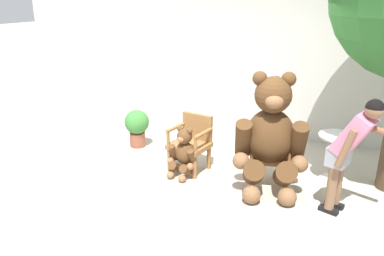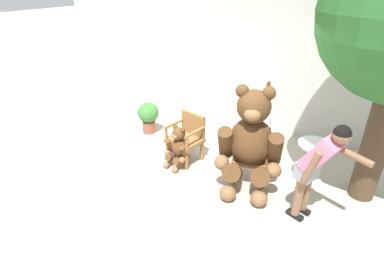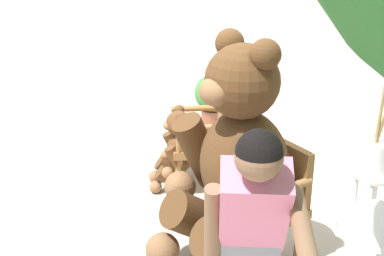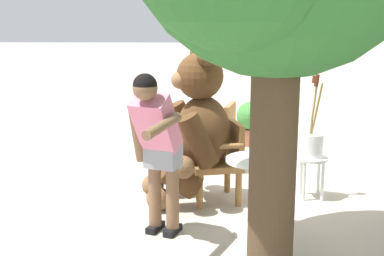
{
  "view_description": "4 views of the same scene",
  "coord_description": "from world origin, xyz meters",
  "px_view_note": "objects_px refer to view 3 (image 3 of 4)",
  "views": [
    {
      "loc": [
        1.24,
        -4.64,
        2.57
      ],
      "look_at": [
        -0.4,
        -0.09,
        0.88
      ],
      "focal_mm": 35.0,
      "sensor_mm": 36.0,
      "label": 1
    },
    {
      "loc": [
        1.71,
        -3.68,
        2.99
      ],
      "look_at": [
        -0.37,
        0.21,
        0.78
      ],
      "focal_mm": 28.0,
      "sensor_mm": 36.0,
      "label": 2
    },
    {
      "loc": [
        3.63,
        -1.15,
        2.32
      ],
      "look_at": [
        -0.1,
        0.13,
        0.78
      ],
      "focal_mm": 50.0,
      "sensor_mm": 36.0,
      "label": 3
    },
    {
      "loc": [
        6.16,
        0.25,
        2.01
      ],
      "look_at": [
        -0.28,
        0.13,
        0.61
      ],
      "focal_mm": 50.0,
      "sensor_mm": 36.0,
      "label": 4
    }
  ],
  "objects_px": {
    "teddy_bear_small": "(176,149)",
    "brush_bucket": "(379,152)",
    "white_stool": "(375,185)",
    "potted_plant": "(213,98)",
    "wooden_chair_right": "(265,198)",
    "wooden_chair_left": "(206,138)",
    "person_visitor": "(252,232)",
    "teddy_bear_large": "(233,160)"
  },
  "relations": [
    {
      "from": "teddy_bear_small",
      "to": "white_stool",
      "type": "distance_m",
      "value": 1.73
    },
    {
      "from": "wooden_chair_right",
      "to": "person_visitor",
      "type": "relative_size",
      "value": 0.57
    },
    {
      "from": "teddy_bear_large",
      "to": "brush_bucket",
      "type": "height_order",
      "value": "teddy_bear_large"
    },
    {
      "from": "wooden_chair_left",
      "to": "person_visitor",
      "type": "bearing_deg",
      "value": -14.91
    },
    {
      "from": "white_stool",
      "to": "brush_bucket",
      "type": "distance_m",
      "value": 0.29
    },
    {
      "from": "wooden_chair_left",
      "to": "white_stool",
      "type": "relative_size",
      "value": 1.87
    },
    {
      "from": "teddy_bear_small",
      "to": "brush_bucket",
      "type": "xyz_separation_m",
      "value": [
        1.14,
        1.29,
        0.26
      ]
    },
    {
      "from": "teddy_bear_small",
      "to": "brush_bucket",
      "type": "relative_size",
      "value": 0.85
    },
    {
      "from": "wooden_chair_left",
      "to": "teddy_bear_small",
      "type": "xyz_separation_m",
      "value": [
        -0.02,
        -0.28,
        -0.08
      ]
    },
    {
      "from": "person_visitor",
      "to": "potted_plant",
      "type": "bearing_deg",
      "value": 161.75
    },
    {
      "from": "wooden_chair_left",
      "to": "teddy_bear_large",
      "type": "distance_m",
      "value": 1.31
    },
    {
      "from": "person_visitor",
      "to": "brush_bucket",
      "type": "xyz_separation_m",
      "value": [
        -1.09,
        1.6,
        -0.26
      ]
    },
    {
      "from": "wooden_chair_right",
      "to": "white_stool",
      "type": "height_order",
      "value": "wooden_chair_right"
    },
    {
      "from": "wooden_chair_right",
      "to": "teddy_bear_small",
      "type": "bearing_deg",
      "value": -167.11
    },
    {
      "from": "teddy_bear_large",
      "to": "brush_bucket",
      "type": "distance_m",
      "value": 1.3
    },
    {
      "from": "white_stool",
      "to": "teddy_bear_small",
      "type": "bearing_deg",
      "value": -131.55
    },
    {
      "from": "wooden_chair_right",
      "to": "teddy_bear_large",
      "type": "distance_m",
      "value": 0.44
    },
    {
      "from": "wooden_chair_right",
      "to": "brush_bucket",
      "type": "height_order",
      "value": "brush_bucket"
    },
    {
      "from": "white_stool",
      "to": "teddy_bear_large",
      "type": "bearing_deg",
      "value": -84.94
    },
    {
      "from": "teddy_bear_large",
      "to": "teddy_bear_small",
      "type": "relative_size",
      "value": 2.16
    },
    {
      "from": "teddy_bear_small",
      "to": "potted_plant",
      "type": "relative_size",
      "value": 1.13
    },
    {
      "from": "person_visitor",
      "to": "brush_bucket",
      "type": "relative_size",
      "value": 1.67
    },
    {
      "from": "white_stool",
      "to": "brush_bucket",
      "type": "height_order",
      "value": "brush_bucket"
    },
    {
      "from": "white_stool",
      "to": "potted_plant",
      "type": "xyz_separation_m",
      "value": [
        -2.36,
        -0.46,
        0.04
      ]
    },
    {
      "from": "potted_plant",
      "to": "white_stool",
      "type": "bearing_deg",
      "value": 11.06
    },
    {
      "from": "person_visitor",
      "to": "potted_plant",
      "type": "height_order",
      "value": "person_visitor"
    },
    {
      "from": "white_stool",
      "to": "brush_bucket",
      "type": "bearing_deg",
      "value": -175.54
    },
    {
      "from": "potted_plant",
      "to": "brush_bucket",
      "type": "bearing_deg",
      "value": 11.07
    },
    {
      "from": "teddy_bear_small",
      "to": "person_visitor",
      "type": "xyz_separation_m",
      "value": [
        2.24,
        -0.31,
        0.53
      ]
    },
    {
      "from": "wooden_chair_left",
      "to": "teddy_bear_large",
      "type": "height_order",
      "value": "teddy_bear_large"
    },
    {
      "from": "brush_bucket",
      "to": "teddy_bear_small",
      "type": "bearing_deg",
      "value": -131.51
    },
    {
      "from": "potted_plant",
      "to": "wooden_chair_left",
      "type": "bearing_deg",
      "value": -23.89
    },
    {
      "from": "wooden_chair_left",
      "to": "brush_bucket",
      "type": "bearing_deg",
      "value": 42.1
    },
    {
      "from": "brush_bucket",
      "to": "white_stool",
      "type": "bearing_deg",
      "value": 4.46
    },
    {
      "from": "brush_bucket",
      "to": "wooden_chair_left",
      "type": "bearing_deg",
      "value": -137.9
    },
    {
      "from": "white_stool",
      "to": "wooden_chair_right",
      "type": "bearing_deg",
      "value": -85.42
    },
    {
      "from": "wooden_chair_right",
      "to": "white_stool",
      "type": "xyz_separation_m",
      "value": [
        -0.08,
        1.01,
        -0.11
      ]
    },
    {
      "from": "wooden_chair_left",
      "to": "potted_plant",
      "type": "distance_m",
      "value": 1.36
    },
    {
      "from": "teddy_bear_small",
      "to": "person_visitor",
      "type": "relative_size",
      "value": 0.51
    },
    {
      "from": "teddy_bear_large",
      "to": "brush_bucket",
      "type": "bearing_deg",
      "value": 95.14
    },
    {
      "from": "teddy_bear_large",
      "to": "person_visitor",
      "type": "relative_size",
      "value": 1.1
    },
    {
      "from": "teddy_bear_large",
      "to": "white_stool",
      "type": "distance_m",
      "value": 1.36
    }
  ]
}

